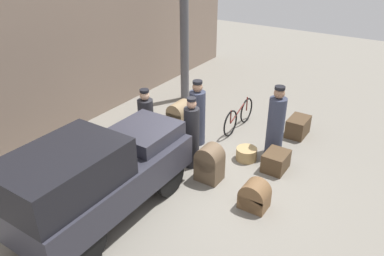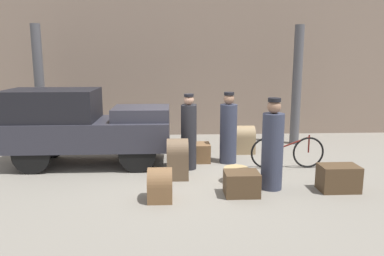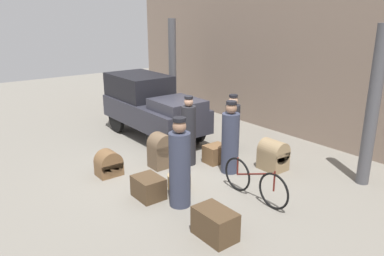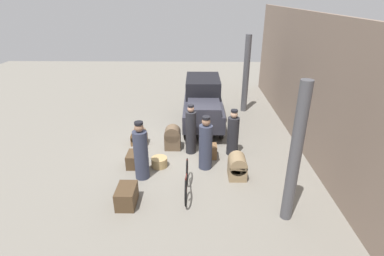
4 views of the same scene
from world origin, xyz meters
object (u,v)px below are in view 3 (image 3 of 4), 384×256
at_px(porter_with_bicycle, 230,140).
at_px(trunk_large_brown, 215,224).
at_px(porter_lifting_near_truck, 232,127).
at_px(porter_carrying_trunk, 180,167).
at_px(trunk_barrel_dark, 109,164).
at_px(bicycle, 255,182).
at_px(suitcase_black_upright, 148,187).
at_px(wicker_basket, 179,181).
at_px(suitcase_tan_flat, 215,154).
at_px(suitcase_small_leather, 273,155).
at_px(truck, 150,104).
at_px(porter_standing_middle, 189,133).
at_px(trunk_umber_medium, 161,150).

height_order(porter_with_bicycle, trunk_large_brown, porter_with_bicycle).
xyz_separation_m(porter_lifting_near_truck, porter_carrying_trunk, (1.49, -2.81, 0.09)).
bearing_deg(porter_with_bicycle, trunk_barrel_dark, -123.84).
height_order(bicycle, suitcase_black_upright, bicycle).
height_order(bicycle, wicker_basket, bicycle).
height_order(porter_carrying_trunk, suitcase_tan_flat, porter_carrying_trunk).
xyz_separation_m(wicker_basket, suitcase_tan_flat, (-0.61, 1.57, 0.07)).
bearing_deg(suitcase_small_leather, suitcase_black_upright, -100.81).
height_order(truck, suitcase_small_leather, truck).
bearing_deg(suitcase_small_leather, trunk_large_brown, -66.37).
relative_size(porter_standing_middle, suitcase_tan_flat, 3.21).
bearing_deg(porter_with_bicycle, bicycle, -22.62).
height_order(truck, bicycle, truck).
xyz_separation_m(porter_lifting_near_truck, suitcase_black_upright, (0.84, -3.14, -0.50)).
distance_m(bicycle, trunk_umber_medium, 2.62).
relative_size(wicker_basket, trunk_large_brown, 0.69).
bearing_deg(trunk_large_brown, bicycle, 109.49).
relative_size(porter_with_bicycle, porter_lifting_near_truck, 1.08).
bearing_deg(bicycle, trunk_umber_medium, -167.43).
xyz_separation_m(suitcase_tan_flat, suitcase_small_leather, (1.18, 0.81, 0.14)).
relative_size(trunk_barrel_dark, suitcase_black_upright, 0.94).
xyz_separation_m(bicycle, suitcase_tan_flat, (-1.96, 0.67, -0.15)).
distance_m(wicker_basket, porter_with_bicycle, 1.58).
relative_size(porter_carrying_trunk, trunk_barrel_dark, 3.00).
xyz_separation_m(truck, porter_carrying_trunk, (4.07, -1.86, -0.18)).
bearing_deg(porter_with_bicycle, suitcase_tan_flat, 169.16).
xyz_separation_m(suitcase_tan_flat, trunk_barrel_dark, (-0.93, -2.48, 0.04)).
relative_size(bicycle, wicker_basket, 3.40).
relative_size(porter_lifting_near_truck, trunk_large_brown, 2.17).
xyz_separation_m(wicker_basket, suitcase_black_upright, (-0.03, -0.76, 0.07)).
bearing_deg(trunk_umber_medium, bicycle, 12.57).
xyz_separation_m(suitcase_tan_flat, trunk_large_brown, (2.50, -2.20, 0.03)).
relative_size(truck, trunk_large_brown, 5.09).
height_order(porter_lifting_near_truck, porter_standing_middle, porter_standing_middle).
bearing_deg(bicycle, porter_carrying_trunk, -118.47).
xyz_separation_m(porter_lifting_near_truck, trunk_large_brown, (2.75, -3.01, -0.47)).
xyz_separation_m(bicycle, trunk_umber_medium, (-2.55, -0.57, 0.05)).
height_order(truck, wicker_basket, truck).
distance_m(bicycle, suitcase_black_upright, 2.16).
height_order(porter_carrying_trunk, trunk_large_brown, porter_carrying_trunk).
relative_size(porter_standing_middle, suitcase_black_upright, 2.72).
bearing_deg(suitcase_small_leather, porter_lifting_near_truck, 179.81).
bearing_deg(porter_carrying_trunk, suitcase_tan_flat, 121.63).
bearing_deg(trunk_umber_medium, suitcase_black_upright, -42.79).
xyz_separation_m(bicycle, wicker_basket, (-1.35, -0.90, -0.23)).
height_order(porter_lifting_near_truck, trunk_umber_medium, porter_lifting_near_truck).
height_order(porter_standing_middle, trunk_barrel_dark, porter_standing_middle).
relative_size(porter_with_bicycle, porter_carrying_trunk, 0.96).
distance_m(porter_standing_middle, suitcase_tan_flat, 0.89).
height_order(bicycle, porter_with_bicycle, porter_with_bicycle).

